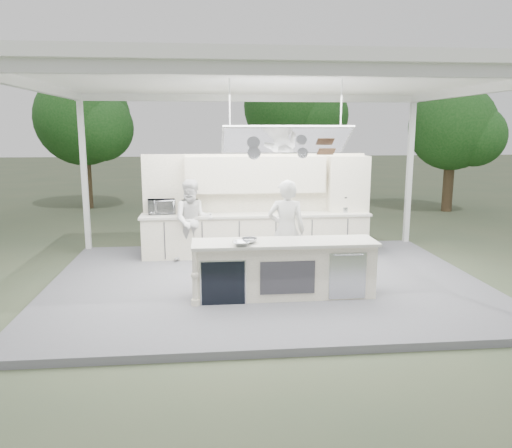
{
  "coord_description": "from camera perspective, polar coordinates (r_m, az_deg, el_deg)",
  "views": [
    {
      "loc": [
        -1.09,
        -8.97,
        2.93
      ],
      "look_at": [
        -0.15,
        0.4,
        1.12
      ],
      "focal_mm": 35.0,
      "sensor_mm": 36.0,
      "label": 1
    }
  ],
  "objects": [
    {
      "name": "tent",
      "position": [
        9.06,
        1.29,
        15.83
      ],
      "size": [
        8.2,
        6.2,
        3.86
      ],
      "color": "white",
      "rests_on": "ground"
    },
    {
      "name": "head_chef",
      "position": [
        9.24,
        3.5,
        -0.77
      ],
      "size": [
        0.76,
        0.57,
        1.9
      ],
      "primitive_type": "imported",
      "rotation": [
        0.0,
        0.0,
        2.96
      ],
      "color": "silver",
      "rests_on": "stage_deck"
    },
    {
      "name": "toaster_oven",
      "position": [
        11.22,
        -10.76,
        2.0
      ],
      "size": [
        0.64,
        0.47,
        0.33
      ],
      "primitive_type": "imported",
      "rotation": [
        0.0,
        0.0,
        0.13
      ],
      "color": "#B7BABF",
      "rests_on": "back_counter"
    },
    {
      "name": "bowl_large",
      "position": [
        8.05,
        -1.69,
        -2.22
      ],
      "size": [
        0.3,
        0.3,
        0.07
      ],
      "primitive_type": "imported",
      "rotation": [
        0.0,
        0.0,
        -0.02
      ],
      "color": "silver",
      "rests_on": "demo_island"
    },
    {
      "name": "back_wall_unit",
      "position": [
        11.27,
        2.16,
        3.96
      ],
      "size": [
        5.05,
        0.48,
        2.25
      ],
      "color": "white",
      "rests_on": "stage_deck"
    },
    {
      "name": "demo_island",
      "position": [
        8.48,
        3.12,
        -5.11
      ],
      "size": [
        3.1,
        0.79,
        0.95
      ],
      "color": "white",
      "rests_on": "stage_deck"
    },
    {
      "name": "ground",
      "position": [
        9.5,
        1.17,
        -7.09
      ],
      "size": [
        90.0,
        90.0,
        0.0
      ],
      "primitive_type": "plane",
      "color": "#484E35",
      "rests_on": "ground"
    },
    {
      "name": "tree_cluster",
      "position": [
        18.77,
        -2.93,
        11.96
      ],
      "size": [
        19.55,
        9.4,
        5.85
      ],
      "color": "#473423",
      "rests_on": "ground"
    },
    {
      "name": "sous_chef",
      "position": [
        10.7,
        -7.2,
        0.4
      ],
      "size": [
        0.88,
        0.7,
        1.76
      ],
      "primitive_type": "imported",
      "rotation": [
        0.0,
        0.0,
        0.04
      ],
      "color": "silver",
      "rests_on": "stage_deck"
    },
    {
      "name": "bowl_small",
      "position": [
        8.23,
        -0.76,
        -1.9
      ],
      "size": [
        0.28,
        0.28,
        0.08
      ],
      "primitive_type": "imported",
      "rotation": [
        0.0,
        0.0,
        -0.09
      ],
      "color": "#ACAEB3",
      "rests_on": "demo_island"
    },
    {
      "name": "back_counter",
      "position": [
        11.17,
        0.02,
        -1.17
      ],
      "size": [
        5.08,
        0.72,
        0.95
      ],
      "color": "white",
      "rests_on": "stage_deck"
    },
    {
      "name": "stage_deck",
      "position": [
        9.48,
        1.17,
        -6.75
      ],
      "size": [
        8.0,
        6.0,
        0.12
      ],
      "primitive_type": "cube",
      "color": "#5C5C60",
      "rests_on": "ground"
    }
  ]
}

